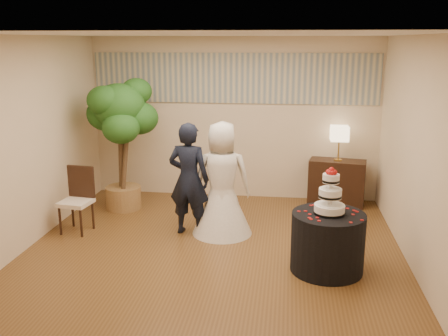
# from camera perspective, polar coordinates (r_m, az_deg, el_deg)

# --- Properties ---
(floor) EXTENTS (5.00, 5.00, 0.00)m
(floor) POSITION_cam_1_polar(r_m,az_deg,el_deg) (6.74, -1.30, -9.49)
(floor) COLOR brown
(floor) RESTS_ON ground
(ceiling) EXTENTS (5.00, 5.00, 0.00)m
(ceiling) POSITION_cam_1_polar(r_m,az_deg,el_deg) (6.17, -1.45, 15.03)
(ceiling) COLOR white
(ceiling) RESTS_ON wall_back
(wall_back) EXTENTS (5.00, 0.06, 2.80)m
(wall_back) POSITION_cam_1_polar(r_m,az_deg,el_deg) (8.75, 1.13, 5.65)
(wall_back) COLOR beige
(wall_back) RESTS_ON ground
(wall_front) EXTENTS (5.00, 0.06, 2.80)m
(wall_front) POSITION_cam_1_polar(r_m,az_deg,el_deg) (3.95, -6.91, -5.43)
(wall_front) COLOR beige
(wall_front) RESTS_ON ground
(wall_left) EXTENTS (0.06, 5.00, 2.80)m
(wall_left) POSITION_cam_1_polar(r_m,az_deg,el_deg) (7.12, -21.69, 2.60)
(wall_left) COLOR beige
(wall_left) RESTS_ON ground
(wall_right) EXTENTS (0.06, 5.00, 2.80)m
(wall_right) POSITION_cam_1_polar(r_m,az_deg,el_deg) (6.43, 21.24, 1.46)
(wall_right) COLOR beige
(wall_right) RESTS_ON ground
(mural_border) EXTENTS (4.90, 0.02, 0.85)m
(mural_border) POSITION_cam_1_polar(r_m,az_deg,el_deg) (8.65, 1.14, 10.22)
(mural_border) COLOR #9EA192
(mural_border) RESTS_ON wall_back
(groom) EXTENTS (0.65, 0.47, 1.63)m
(groom) POSITION_cam_1_polar(r_m,az_deg,el_deg) (7.10, -4.03, -1.28)
(groom) COLOR black
(groom) RESTS_ON floor
(bride) EXTENTS (0.96, 0.96, 1.65)m
(bride) POSITION_cam_1_polar(r_m,az_deg,el_deg) (7.09, -0.22, -1.22)
(bride) COLOR white
(bride) RESTS_ON floor
(cake_table) EXTENTS (1.11, 1.11, 0.73)m
(cake_table) POSITION_cam_1_polar(r_m,az_deg,el_deg) (6.21, 11.75, -8.30)
(cake_table) COLOR black
(cake_table) RESTS_ON floor
(wedding_cake) EXTENTS (0.37, 0.37, 0.57)m
(wedding_cake) POSITION_cam_1_polar(r_m,az_deg,el_deg) (6.00, 12.06, -2.55)
(wedding_cake) COLOR white
(wedding_cake) RESTS_ON cake_table
(console) EXTENTS (0.98, 0.56, 0.77)m
(console) POSITION_cam_1_polar(r_m,az_deg,el_deg) (8.69, 12.75, -1.61)
(console) COLOR black
(console) RESTS_ON floor
(table_lamp) EXTENTS (0.29, 0.29, 0.58)m
(table_lamp) POSITION_cam_1_polar(r_m,az_deg,el_deg) (8.54, 13.00, 2.75)
(table_lamp) COLOR beige
(table_lamp) RESTS_ON console
(ficus_tree) EXTENTS (1.05, 1.05, 2.19)m
(ficus_tree) POSITION_cam_1_polar(r_m,az_deg,el_deg) (8.27, -11.71, 2.68)
(ficus_tree) COLOR #23571B
(ficus_tree) RESTS_ON floor
(side_chair) EXTENTS (0.49, 0.51, 0.95)m
(side_chair) POSITION_cam_1_polar(r_m,az_deg,el_deg) (7.55, -16.61, -3.60)
(side_chair) COLOR black
(side_chair) RESTS_ON floor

